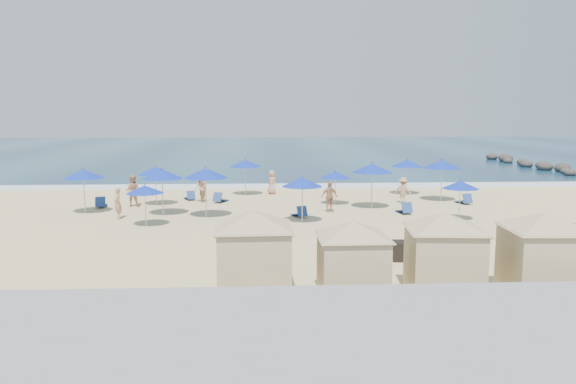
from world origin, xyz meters
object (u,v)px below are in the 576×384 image
object	(u,v)px
umbrella_2	(155,171)
beachgoer_2	(329,197)
cabana_0	(254,243)
umbrella_4	(245,163)
beachgoer_3	(403,190)
umbrella_3	(145,189)
umbrella_6	(302,182)
cabana_3	(544,244)
cabana_1	(353,250)
cabana_2	(444,244)
beachgoer_4	(272,182)
umbrella_5	(206,173)
umbrella_9	(407,163)
beachgoer_5	(133,191)
beachgoer_1	(201,188)
rock_jetty	(551,168)
umbrella_8	(372,168)
trash_bin	(401,251)
umbrella_1	(162,174)
umbrella_11	(460,185)
umbrella_0	(83,174)
umbrella_7	(335,175)
beachgoer_0	(118,203)
umbrella_10	(442,164)

from	to	relation	value
umbrella_2	beachgoer_2	xyz separation A→B (m)	(10.03, -2.74, -1.21)
cabana_0	umbrella_2	xyz separation A→B (m)	(-5.98, 17.00, 0.40)
umbrella_4	beachgoer_3	xyz separation A→B (m)	(9.64, -3.95, -1.33)
umbrella_3	umbrella_6	size ratio (longest dim) A/B	0.89
cabana_3	cabana_1	bearing A→B (deg)	179.02
cabana_0	umbrella_3	bearing A→B (deg)	116.50
cabana_2	umbrella_6	world-z (taller)	cabana_2
umbrella_3	beachgoer_4	bearing A→B (deg)	58.72
umbrella_2	umbrella_5	xyz separation A→B (m)	(3.34, -4.01, 0.27)
umbrella_9	beachgoer_5	distance (m)	17.79
beachgoer_1	beachgoer_3	world-z (taller)	beachgoer_1
umbrella_2	rock_jetty	bearing A→B (deg)	27.50
umbrella_8	beachgoer_4	xyz separation A→B (m)	(-5.62, 5.97, -1.52)
cabana_0	beachgoer_4	bearing A→B (deg)	87.27
umbrella_5	beachgoer_1	xyz separation A→B (m)	(-0.81, 5.07, -1.46)
trash_bin	umbrella_6	bearing A→B (deg)	116.38
umbrella_1	umbrella_6	xyz separation A→B (m)	(7.34, -2.41, -0.18)
umbrella_1	umbrella_5	size ratio (longest dim) A/B	0.95
cabana_2	umbrella_6	size ratio (longest dim) A/B	1.91
umbrella_8	beachgoer_1	xyz separation A→B (m)	(-10.08, 2.79, -1.45)
umbrella_1	umbrella_6	world-z (taller)	umbrella_1
trash_bin	umbrella_11	world-z (taller)	umbrella_11
rock_jetty	umbrella_2	distance (m)	37.61
umbrella_0	umbrella_9	world-z (taller)	umbrella_0
umbrella_4	rock_jetty	bearing A→B (deg)	25.69
umbrella_2	umbrella_11	distance (m)	17.30
umbrella_1	trash_bin	bearing A→B (deg)	-43.02
umbrella_5	umbrella_9	xyz separation A→B (m)	(12.69, 7.54, -0.23)
umbrella_0	umbrella_1	size ratio (longest dim) A/B	0.98
cabana_3	beachgoer_5	size ratio (longest dim) A/B	2.47
cabana_1	beachgoer_5	bearing A→B (deg)	120.72
trash_bin	umbrella_5	xyz separation A→B (m)	(-8.13, 9.08, 1.98)
umbrella_11	beachgoer_2	distance (m)	7.01
beachgoer_3	cabana_0	bearing A→B (deg)	95.12
rock_jetty	umbrella_3	size ratio (longest dim) A/B	12.73
cabana_1	beachgoer_2	world-z (taller)	cabana_1
umbrella_7	beachgoer_1	xyz separation A→B (m)	(-8.14, 1.44, -0.93)
cabana_3	umbrella_6	size ratio (longest dim) A/B	1.94
umbrella_11	umbrella_5	bearing A→B (deg)	173.11
beachgoer_0	beachgoer_1	distance (m)	6.51
umbrella_8	umbrella_10	xyz separation A→B (m)	(4.84, 2.39, -0.02)
beachgoer_0	beachgoer_3	xyz separation A→B (m)	(16.06, 4.15, -0.03)
umbrella_5	umbrella_10	distance (m)	14.87
rock_jetty	trash_bin	bearing A→B (deg)	-125.68
umbrella_3	umbrella_7	size ratio (longest dim) A/B	1.01
umbrella_4	beachgoer_5	world-z (taller)	umbrella_4
rock_jetty	beachgoer_1	size ratio (longest dim) A/B	15.21
cabana_0	beachgoer_3	bearing A→B (deg)	62.25
umbrella_5	umbrella_8	xyz separation A→B (m)	(9.27, 2.28, -0.01)
umbrella_9	beachgoer_2	bearing A→B (deg)	-133.69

